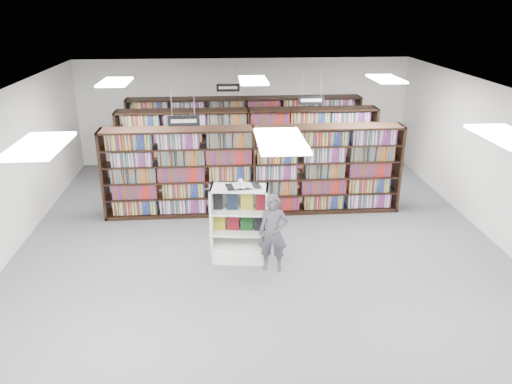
{
  "coord_description": "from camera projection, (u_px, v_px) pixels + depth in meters",
  "views": [
    {
      "loc": [
        -0.78,
        -9.11,
        4.86
      ],
      "look_at": [
        -0.05,
        0.5,
        1.1
      ],
      "focal_mm": 35.0,
      "sensor_mm": 36.0,
      "label": 1
    }
  ],
  "objects": [
    {
      "name": "bookshelf_row_far",
      "position": [
        245.0,
        132.0,
        15.2
      ],
      "size": [
        7.0,
        0.6,
        2.1
      ],
      "color": "black",
      "rests_on": "floor"
    },
    {
      "name": "endcap_display",
      "position": [
        240.0,
        235.0,
        9.8
      ],
      "size": [
        1.15,
        0.68,
        1.53
      ],
      "rotation": [
        0.0,
        0.0,
        -0.12
      ],
      "color": "white",
      "rests_on": "floor"
    },
    {
      "name": "troffer_back_center",
      "position": [
        253.0,
        80.0,
        10.99
      ],
      "size": [
        0.6,
        1.2,
        0.04
      ],
      "primitive_type": "cube",
      "color": "white",
      "rests_on": "ceiling"
    },
    {
      "name": "bookshelf_row_mid",
      "position": [
        248.0,
        147.0,
        13.62
      ],
      "size": [
        7.0,
        0.6,
        2.1
      ],
      "color": "black",
      "rests_on": "floor"
    },
    {
      "name": "floor",
      "position": [
        260.0,
        250.0,
        10.28
      ],
      "size": [
        12.0,
        12.0,
        0.0
      ],
      "primitive_type": "plane",
      "color": "#55555A",
      "rests_on": "ground"
    },
    {
      "name": "aisle_sign_left",
      "position": [
        184.0,
        120.0,
        10.19
      ],
      "size": [
        0.65,
        0.02,
        0.8
      ],
      "color": "#B2B2B7",
      "rests_on": "ceiling"
    },
    {
      "name": "shopper",
      "position": [
        273.0,
        233.0,
        9.31
      ],
      "size": [
        0.61,
        0.45,
        1.51
      ],
      "primitive_type": "imported",
      "rotation": [
        0.0,
        0.0,
        -0.17
      ],
      "color": "#524D58",
      "rests_on": "floor"
    },
    {
      "name": "aisle_sign_center",
      "position": [
        228.0,
        87.0,
        13.97
      ],
      "size": [
        0.65,
        0.02,
        0.8
      ],
      "color": "#B2B2B7",
      "rests_on": "ceiling"
    },
    {
      "name": "troffer_back_right",
      "position": [
        386.0,
        79.0,
        11.2
      ],
      "size": [
        0.6,
        1.2,
        0.04
      ],
      "primitive_type": "cube",
      "color": "white",
      "rests_on": "ceiling"
    },
    {
      "name": "bookshelf_row_near",
      "position": [
        253.0,
        171.0,
        11.76
      ],
      "size": [
        7.0,
        0.6,
        2.1
      ],
      "color": "black",
      "rests_on": "floor"
    },
    {
      "name": "wall_right",
      "position": [
        507.0,
        171.0,
        10.05
      ],
      "size": [
        0.1,
        12.0,
        3.2
      ],
      "primitive_type": "cube",
      "color": "white",
      "rests_on": "ground"
    },
    {
      "name": "wall_back",
      "position": [
        244.0,
        112.0,
        15.28
      ],
      "size": [
        10.0,
        0.1,
        3.2
      ],
      "primitive_type": "cube",
      "color": "white",
      "rests_on": "ground"
    },
    {
      "name": "aisle_sign_right",
      "position": [
        311.0,
        99.0,
        12.26
      ],
      "size": [
        0.65,
        0.02,
        0.8
      ],
      "color": "#B2B2B7",
      "rests_on": "ceiling"
    },
    {
      "name": "open_book",
      "position": [
        243.0,
        185.0,
        9.41
      ],
      "size": [
        0.69,
        0.46,
        0.13
      ],
      "rotation": [
        0.0,
        0.0,
        0.14
      ],
      "color": "black",
      "rests_on": "endcap_display"
    },
    {
      "name": "troffer_back_left",
      "position": [
        115.0,
        82.0,
        10.78
      ],
      "size": [
        0.6,
        1.2,
        0.04
      ],
      "primitive_type": "cube",
      "color": "white",
      "rests_on": "ceiling"
    },
    {
      "name": "troffer_front_left",
      "position": [
        39.0,
        146.0,
        6.14
      ],
      "size": [
        0.6,
        1.2,
        0.04
      ],
      "primitive_type": "cube",
      "color": "white",
      "rests_on": "ceiling"
    },
    {
      "name": "troffer_front_center",
      "position": [
        281.0,
        141.0,
        6.35
      ],
      "size": [
        0.6,
        1.2,
        0.04
      ],
      "primitive_type": "cube",
      "color": "white",
      "rests_on": "ceiling"
    },
    {
      "name": "troffer_front_right",
      "position": [
        507.0,
        136.0,
        6.56
      ],
      "size": [
        0.6,
        1.2,
        0.04
      ],
      "primitive_type": "cube",
      "color": "white",
      "rests_on": "ceiling"
    },
    {
      "name": "ceiling",
      "position": [
        261.0,
        95.0,
        9.12
      ],
      "size": [
        10.0,
        12.0,
        0.1
      ],
      "primitive_type": "cube",
      "color": "white",
      "rests_on": "wall_back"
    }
  ]
}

